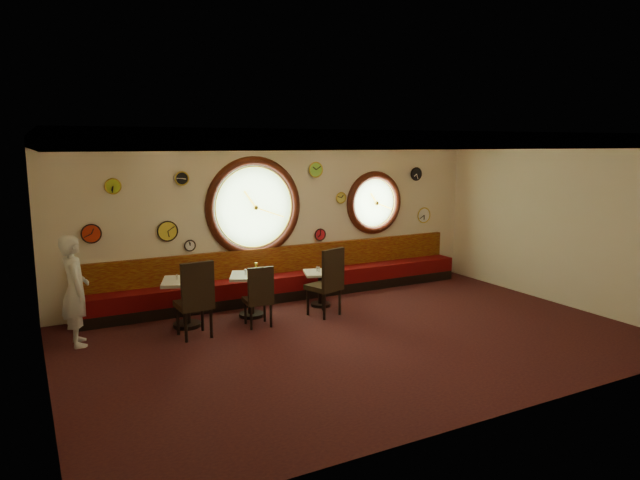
# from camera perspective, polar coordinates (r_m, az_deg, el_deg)

# --- Properties ---
(floor) EXTENTS (9.00, 6.00, 0.00)m
(floor) POSITION_cam_1_polar(r_m,az_deg,el_deg) (9.28, 3.97, -9.77)
(floor) COLOR black
(floor) RESTS_ON ground
(ceiling) EXTENTS (9.00, 6.00, 0.02)m
(ceiling) POSITION_cam_1_polar(r_m,az_deg,el_deg) (8.75, 4.21, 10.40)
(ceiling) COLOR #C18B36
(ceiling) RESTS_ON wall_back
(wall_back) EXTENTS (9.00, 0.02, 3.20)m
(wall_back) POSITION_cam_1_polar(r_m,az_deg,el_deg) (11.50, -3.85, 2.23)
(wall_back) COLOR #EBE2C5
(wall_back) RESTS_ON floor
(wall_front) EXTENTS (9.00, 0.02, 3.20)m
(wall_front) POSITION_cam_1_polar(r_m,az_deg,el_deg) (6.58, 18.07, -3.84)
(wall_front) COLOR #EBE2C5
(wall_front) RESTS_ON floor
(wall_left) EXTENTS (0.02, 6.00, 3.20)m
(wall_left) POSITION_cam_1_polar(r_m,az_deg,el_deg) (7.57, -26.26, -2.65)
(wall_left) COLOR #EBE2C5
(wall_left) RESTS_ON floor
(wall_right) EXTENTS (0.02, 6.00, 3.20)m
(wall_right) POSITION_cam_1_polar(r_m,az_deg,el_deg) (11.87, 22.86, 1.72)
(wall_right) COLOR #EBE2C5
(wall_right) RESTS_ON floor
(molding_back) EXTENTS (9.00, 0.10, 0.18)m
(molding_back) POSITION_cam_1_polar(r_m,az_deg,el_deg) (11.36, -3.83, 9.77)
(molding_back) COLOR #331009
(molding_back) RESTS_ON wall_back
(molding_front) EXTENTS (9.00, 0.10, 0.18)m
(molding_front) POSITION_cam_1_polar(r_m,az_deg,el_deg) (6.45, 18.46, 9.42)
(molding_front) COLOR #331009
(molding_front) RESTS_ON wall_back
(molding_left) EXTENTS (0.10, 6.00, 0.18)m
(molding_left) POSITION_cam_1_polar(r_m,az_deg,el_deg) (7.42, -26.74, 8.86)
(molding_left) COLOR #331009
(molding_left) RESTS_ON wall_back
(molding_right) EXTENTS (0.10, 6.00, 0.18)m
(molding_right) POSITION_cam_1_polar(r_m,az_deg,el_deg) (11.74, 23.19, 9.02)
(molding_right) COLOR #331009
(molding_right) RESTS_ON wall_back
(banquette_base) EXTENTS (8.00, 0.55, 0.20)m
(banquette_base) POSITION_cam_1_polar(r_m,az_deg,el_deg) (11.54, -3.19, -5.34)
(banquette_base) COLOR black
(banquette_base) RESTS_ON floor
(banquette_seat) EXTENTS (8.00, 0.55, 0.30)m
(banquette_seat) POSITION_cam_1_polar(r_m,az_deg,el_deg) (11.48, -3.21, -4.13)
(banquette_seat) COLOR #54070A
(banquette_seat) RESTS_ON banquette_base
(banquette_back) EXTENTS (8.00, 0.10, 0.55)m
(banquette_back) POSITION_cam_1_polar(r_m,az_deg,el_deg) (11.59, -3.68, -1.98)
(banquette_back) COLOR #610F07
(banquette_back) RESTS_ON wall_back
(porthole_left_glass) EXTENTS (1.66, 0.02, 1.66)m
(porthole_left_glass) POSITION_cam_1_polar(r_m,az_deg,el_deg) (11.24, -6.65, 3.29)
(porthole_left_glass) COLOR #85AE68
(porthole_left_glass) RESTS_ON wall_back
(porthole_left_frame) EXTENTS (1.98, 0.18, 1.98)m
(porthole_left_frame) POSITION_cam_1_polar(r_m,az_deg,el_deg) (11.23, -6.62, 3.29)
(porthole_left_frame) COLOR #331009
(porthole_left_frame) RESTS_ON wall_back
(porthole_left_ring) EXTENTS (1.61, 0.03, 1.61)m
(porthole_left_ring) POSITION_cam_1_polar(r_m,az_deg,el_deg) (11.20, -6.57, 3.27)
(porthole_left_ring) COLOR gold
(porthole_left_ring) RESTS_ON wall_back
(porthole_right_glass) EXTENTS (1.10, 0.02, 1.10)m
(porthole_right_glass) POSITION_cam_1_polar(r_m,az_deg,el_deg) (12.53, 5.39, 3.73)
(porthole_right_glass) COLOR #85AE68
(porthole_right_glass) RESTS_ON wall_back
(porthole_right_frame) EXTENTS (1.38, 0.18, 1.38)m
(porthole_right_frame) POSITION_cam_1_polar(r_m,az_deg,el_deg) (12.52, 5.43, 3.73)
(porthole_right_frame) COLOR #331009
(porthole_right_frame) RESTS_ON wall_back
(porthole_right_ring) EXTENTS (1.09, 0.03, 1.09)m
(porthole_right_ring) POSITION_cam_1_polar(r_m,az_deg,el_deg) (12.49, 5.51, 3.71)
(porthole_right_ring) COLOR gold
(porthole_right_ring) RESTS_ON wall_back
(wall_clock_0) EXTENTS (0.34, 0.03, 0.34)m
(wall_clock_0) POSITION_cam_1_polar(r_m,az_deg,el_deg) (13.32, 10.32, 2.46)
(wall_clock_0) COLOR white
(wall_clock_0) RESTS_ON wall_back
(wall_clock_1) EXTENTS (0.36, 0.03, 0.36)m
(wall_clock_1) POSITION_cam_1_polar(r_m,az_deg,el_deg) (10.76, -15.01, 0.86)
(wall_clock_1) COLOR yellow
(wall_clock_1) RESTS_ON wall_back
(wall_clock_2) EXTENTS (0.32, 0.03, 0.32)m
(wall_clock_2) POSITION_cam_1_polar(r_m,az_deg,el_deg) (10.54, -21.91, 0.60)
(wall_clock_2) COLOR red
(wall_clock_2) RESTS_ON wall_back
(wall_clock_3) EXTENTS (0.24, 0.03, 0.24)m
(wall_clock_3) POSITION_cam_1_polar(r_m,az_deg,el_deg) (11.89, -0.01, 0.55)
(wall_clock_3) COLOR red
(wall_clock_3) RESTS_ON wall_back
(wall_clock_4) EXTENTS (0.24, 0.03, 0.24)m
(wall_clock_4) POSITION_cam_1_polar(r_m,az_deg,el_deg) (10.73, -13.66, 6.00)
(wall_clock_4) COLOR black
(wall_clock_4) RESTS_ON wall_back
(wall_clock_5) EXTENTS (0.20, 0.03, 0.20)m
(wall_clock_5) POSITION_cam_1_polar(r_m,az_deg,el_deg) (10.90, -12.89, -0.54)
(wall_clock_5) COLOR white
(wall_clock_5) RESTS_ON wall_back
(wall_clock_6) EXTENTS (0.28, 0.03, 0.28)m
(wall_clock_6) POSITION_cam_1_polar(r_m,az_deg,el_deg) (13.09, 9.58, 6.53)
(wall_clock_6) COLOR black
(wall_clock_6) RESTS_ON wall_back
(wall_clock_7) EXTENTS (0.30, 0.03, 0.30)m
(wall_clock_7) POSITION_cam_1_polar(r_m,az_deg,el_deg) (11.71, -0.44, 7.05)
(wall_clock_7) COLOR #87D743
(wall_clock_7) RESTS_ON wall_back
(wall_clock_8) EXTENTS (0.22, 0.03, 0.22)m
(wall_clock_8) POSITION_cam_1_polar(r_m,az_deg,el_deg) (12.04, 2.10, 4.25)
(wall_clock_8) COLOR gold
(wall_clock_8) RESTS_ON wall_back
(wall_clock_9) EXTENTS (0.26, 0.03, 0.26)m
(wall_clock_9) POSITION_cam_1_polar(r_m,az_deg,el_deg) (10.50, -20.01, 5.08)
(wall_clock_9) COLOR #A8C828
(wall_clock_9) RESTS_ON wall_back
(table_a) EXTENTS (0.94, 0.94, 0.82)m
(table_a) POSITION_cam_1_polar(r_m,az_deg,el_deg) (9.93, -13.25, -5.58)
(table_a) COLOR black
(table_a) RESTS_ON floor
(table_b) EXTENTS (0.93, 0.93, 0.77)m
(table_b) POSITION_cam_1_polar(r_m,az_deg,el_deg) (10.31, -6.92, -4.99)
(table_b) COLOR black
(table_b) RESTS_ON floor
(table_c) EXTENTS (0.77, 0.77, 0.67)m
(table_c) POSITION_cam_1_polar(r_m,az_deg,el_deg) (10.91, 0.07, -4.46)
(table_c) COLOR black
(table_c) RESTS_ON floor
(chair_a) EXTENTS (0.56, 0.56, 0.78)m
(chair_a) POSITION_cam_1_polar(r_m,az_deg,el_deg) (9.25, -12.33, -5.35)
(chair_a) COLOR black
(chair_a) RESTS_ON floor
(chair_b) EXTENTS (0.48, 0.48, 0.65)m
(chair_b) POSITION_cam_1_polar(r_m,az_deg,el_deg) (9.67, -6.09, -5.25)
(chair_b) COLOR black
(chair_b) RESTS_ON floor
(chair_c) EXTENTS (0.66, 0.66, 0.77)m
(chair_c) POSITION_cam_1_polar(r_m,az_deg,el_deg) (10.19, 0.85, -3.78)
(chair_c) COLOR black
(chair_c) RESTS_ON floor
(condiment_a_salt) EXTENTS (0.03, 0.03, 0.09)m
(condiment_a_salt) POSITION_cam_1_polar(r_m,az_deg,el_deg) (9.89, -14.12, -3.60)
(condiment_a_salt) COLOR silver
(condiment_a_salt) RESTS_ON table_a
(condiment_b_salt) EXTENTS (0.04, 0.04, 0.10)m
(condiment_b_salt) POSITION_cam_1_polar(r_m,az_deg,el_deg) (10.21, -7.46, -3.21)
(condiment_b_salt) COLOR silver
(condiment_b_salt) RESTS_ON table_b
(condiment_c_salt) EXTENTS (0.04, 0.04, 0.10)m
(condiment_c_salt) POSITION_cam_1_polar(r_m,az_deg,el_deg) (10.89, -0.30, -2.88)
(condiment_c_salt) COLOR silver
(condiment_c_salt) RESTS_ON table_c
(condiment_a_pepper) EXTENTS (0.03, 0.03, 0.09)m
(condiment_a_pepper) POSITION_cam_1_polar(r_m,az_deg,el_deg) (9.84, -12.98, -3.62)
(condiment_a_pepper) COLOR silver
(condiment_a_pepper) RESTS_ON table_a
(condiment_b_pepper) EXTENTS (0.04, 0.04, 0.10)m
(condiment_b_pepper) POSITION_cam_1_polar(r_m,az_deg,el_deg) (10.22, -7.17, -3.18)
(condiment_b_pepper) COLOR silver
(condiment_b_pepper) RESTS_ON table_b
(condiment_c_pepper) EXTENTS (0.04, 0.04, 0.11)m
(condiment_c_pepper) POSITION_cam_1_polar(r_m,az_deg,el_deg) (10.85, -0.10, -2.91)
(condiment_c_pepper) COLOR silver
(condiment_c_pepper) RESTS_ON table_c
(condiment_a_bottle) EXTENTS (0.04, 0.04, 0.14)m
(condiment_a_bottle) POSITION_cam_1_polar(r_m,az_deg,el_deg) (9.96, -13.09, -3.31)
(condiment_a_bottle) COLOR gold
(condiment_a_bottle) RESTS_ON table_a
(condiment_b_bottle) EXTENTS (0.06, 0.06, 0.18)m
(condiment_b_bottle) POSITION_cam_1_polar(r_m,az_deg,el_deg) (10.37, -6.41, -2.76)
(condiment_b_bottle) COLOR yellow
(condiment_b_bottle) RESTS_ON table_b
(condiment_c_bottle) EXTENTS (0.05, 0.05, 0.16)m
(condiment_c_bottle) POSITION_cam_1_polar(r_m,az_deg,el_deg) (10.90, 0.46, -2.70)
(condiment_c_bottle) COLOR gold
(condiment_c_bottle) RESTS_ON table_c
(waiter) EXTENTS (0.43, 0.64, 1.72)m
(waiter) POSITION_cam_1_polar(r_m,az_deg,el_deg) (9.50, -23.29, -4.65)
(waiter) COLOR silver
(waiter) RESTS_ON floor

